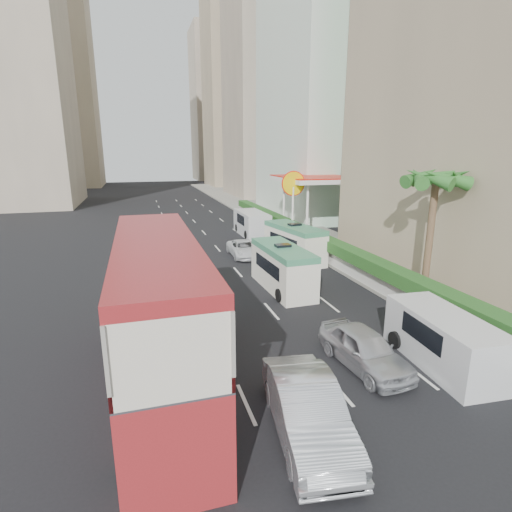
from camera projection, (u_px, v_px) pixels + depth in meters
name	position (u px, v px, depth m)	size (l,w,h in m)	color
ground_plane	(322.00, 358.00, 15.49)	(200.00, 200.00, 0.00)	black
double_decker_bus	(160.00, 315.00, 13.21)	(2.50, 11.00, 5.06)	maroon
car_silver_lane_a	(306.00, 435.00, 11.27)	(1.73, 4.96, 1.63)	silver
car_silver_lane_b	(363.00, 366.00, 14.86)	(1.73, 4.30, 1.47)	silver
van_asset	(244.00, 256.00, 30.56)	(1.98, 4.29, 1.19)	silver
minibus_near	(282.00, 268.00, 22.97)	(1.90, 5.71, 2.53)	silver
minibus_far	(294.00, 243.00, 29.26)	(1.94, 5.81, 2.58)	silver
panel_van_near	(443.00, 340.00, 14.81)	(1.96, 4.91, 1.96)	silver
panel_van_far	(252.00, 223.00, 38.23)	(2.21, 5.53, 2.21)	silver
sidewalk	(296.00, 229.00, 41.13)	(6.00, 120.00, 0.18)	#99968C
kerb_wall	(316.00, 249.00, 30.01)	(0.30, 44.00, 1.00)	silver
hedge	(317.00, 238.00, 29.79)	(1.10, 44.00, 0.70)	#2D6626
palm_tree	(429.00, 240.00, 20.48)	(0.36, 0.36, 6.40)	brown
shell_station	(314.00, 205.00, 38.88)	(6.50, 8.00, 5.50)	silver
tower_mid	(276.00, 47.00, 67.92)	(16.00, 16.00, 50.00)	#B4A48E
tower_far_a	(237.00, 87.00, 90.67)	(14.00, 14.00, 44.00)	tan
tower_far_b	(218.00, 107.00, 111.59)	(14.00, 14.00, 40.00)	#B4A48E
tower_left_b	(55.00, 80.00, 87.17)	(16.00, 16.00, 46.00)	tan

